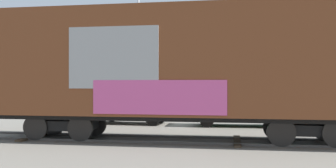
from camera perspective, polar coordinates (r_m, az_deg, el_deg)
ground_plane at (r=13.57m, az=3.07°, el=-8.57°), size 260.00×260.00×0.00m
track at (r=13.50m, az=7.06°, el=-8.45°), size 60.01×2.95×0.08m
freight_car at (r=13.48m, az=1.69°, el=2.94°), size 13.77×3.20×4.87m
flagpole at (r=23.66m, az=-4.72°, el=8.95°), size 0.47×1.32×9.29m
hillside at (r=77.11m, az=8.85°, el=2.44°), size 125.48×29.91×14.49m
parked_car_silver at (r=19.52m, az=-5.74°, el=-3.40°), size 4.11×2.08×1.74m
parked_car_green at (r=18.52m, az=10.91°, el=-3.84°), size 4.82×1.98×1.56m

